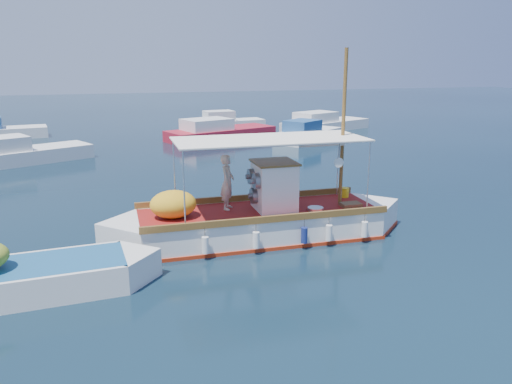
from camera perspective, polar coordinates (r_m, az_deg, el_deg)
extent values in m
plane|color=black|center=(16.64, 3.00, -5.13)|extent=(160.00, 160.00, 0.00)
cube|color=white|center=(16.47, 0.35, -4.00)|extent=(7.76, 2.72, 1.13)
cube|color=white|center=(15.88, -13.18, -5.13)|extent=(2.57, 2.57, 1.13)
cube|color=white|center=(17.89, 12.30, -2.81)|extent=(2.57, 2.57, 1.13)
cube|color=#A2280F|center=(16.58, 0.35, -5.11)|extent=(7.87, 2.81, 0.19)
cube|color=maroon|center=(16.30, 0.35, -2.19)|extent=(7.76, 2.52, 0.06)
cube|color=brown|center=(17.47, -0.84, -0.61)|extent=(7.82, 0.26, 0.21)
cube|color=brown|center=(15.08, 1.74, -3.11)|extent=(7.82, 0.26, 0.21)
cube|color=white|center=(16.24, 2.10, 0.63)|extent=(1.26, 1.36, 1.54)
cube|color=brown|center=(16.06, 2.13, 3.41)|extent=(1.36, 1.47, 0.06)
cylinder|color=slate|center=(15.67, 0.16, 1.28)|extent=(0.24, 0.52, 0.51)
cylinder|color=slate|center=(16.28, -0.49, 1.80)|extent=(0.24, 0.52, 0.51)
cylinder|color=slate|center=(16.11, -0.17, -0.41)|extent=(0.24, 0.52, 0.51)
cylinder|color=brown|center=(16.78, 9.92, 7.14)|extent=(0.13, 0.13, 5.14)
cylinder|color=brown|center=(16.50, 7.27, 5.67)|extent=(1.85, 0.12, 0.08)
cylinder|color=silver|center=(16.59, -9.31, 2.12)|extent=(0.05, 0.05, 2.31)
cylinder|color=silver|center=(14.40, -8.22, 0.24)|extent=(0.05, 0.05, 2.31)
cylinder|color=silver|center=(18.19, 9.35, 3.23)|extent=(0.05, 0.05, 2.31)
cylinder|color=silver|center=(16.22, 12.74, 1.66)|extent=(0.05, 0.05, 2.31)
cube|color=white|center=(15.88, 1.62, 6.07)|extent=(6.11, 2.59, 0.04)
ellipsoid|color=gold|center=(15.65, -9.45, -1.39)|extent=(1.46, 1.25, 0.86)
cube|color=yellow|center=(17.16, 4.11, -0.57)|extent=(0.26, 0.19, 0.41)
cylinder|color=yellow|center=(18.09, 10.07, -0.06)|extent=(0.31, 0.31, 0.35)
cube|color=brown|center=(17.01, 10.77, -1.44)|extent=(0.68, 0.48, 0.12)
cylinder|color=#B2B2B2|center=(16.33, 6.81, -1.96)|extent=(0.52, 0.52, 0.12)
cylinder|color=white|center=(15.70, 9.45, 3.34)|extent=(0.31, 0.04, 0.31)
cylinder|color=white|center=(14.67, -5.82, -6.05)|extent=(0.21, 0.21, 0.49)
cylinder|color=navy|center=(15.47, 5.53, -4.93)|extent=(0.21, 0.21, 0.49)
cylinder|color=white|center=(16.30, 12.30, -4.17)|extent=(0.21, 0.21, 0.49)
imported|color=beige|center=(16.23, -3.29, 1.13)|extent=(0.68, 0.78, 1.81)
cube|color=white|center=(13.88, -25.26, -9.56)|extent=(5.15, 2.27, 0.99)
cube|color=white|center=(13.84, -14.75, -8.63)|extent=(1.96, 1.96, 0.99)
cube|color=#1C5381|center=(13.70, -25.47, -7.75)|extent=(5.13, 2.06, 0.05)
cube|color=silver|center=(31.46, -25.31, 3.53)|extent=(8.03, 5.50, 1.00)
cube|color=#A51B2C|center=(37.49, -4.00, 6.50)|extent=(8.69, 5.42, 1.00)
cube|color=silver|center=(36.72, -5.66, 7.71)|extent=(3.90, 3.35, 0.80)
cube|color=silver|center=(36.68, 6.04, 6.27)|extent=(6.11, 5.16, 1.00)
cube|color=#275184|center=(35.82, 5.31, 7.54)|extent=(3.01, 2.88, 0.80)
cube|color=silver|center=(42.77, 7.95, 7.42)|extent=(8.56, 5.54, 1.00)
cube|color=silver|center=(41.78, 6.84, 8.52)|extent=(3.87, 3.30, 0.80)
cube|color=silver|center=(42.99, -3.10, 7.57)|extent=(6.16, 2.66, 1.00)
cube|color=silver|center=(42.59, -4.26, 8.70)|extent=(2.57, 1.96, 0.80)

